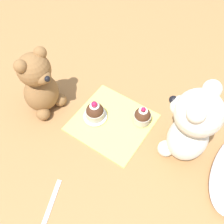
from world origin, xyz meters
TOP-DOWN VIEW (x-y plane):
  - ground_plane at (0.00, 0.00)m, footprint 4.00×4.00m
  - knitted_placemat at (0.00, 0.00)m, footprint 0.22×0.23m
  - teddy_bear_cream at (-0.04, 0.22)m, footprint 0.13×0.14m
  - teddy_bear_tan at (0.07, -0.21)m, footprint 0.12×0.12m
  - cupcake_near_cream_bear at (-0.06, 0.07)m, footprint 0.05×0.05m
  - saucer_plate at (0.02, -0.05)m, footprint 0.07×0.07m
  - cupcake_near_tan_bear at (0.02, -0.05)m, footprint 0.06×0.06m
  - teaspoon at (0.29, 0.01)m, footprint 0.12×0.06m

SIDE VIEW (x-z plane):
  - ground_plane at x=0.00m, z-range 0.00..0.00m
  - teaspoon at x=0.29m, z-range 0.00..0.01m
  - knitted_placemat at x=0.00m, z-range 0.00..0.01m
  - saucer_plate at x=0.02m, z-range 0.01..0.01m
  - cupcake_near_cream_bear at x=-0.06m, z-range 0.00..0.06m
  - cupcake_near_tan_bear at x=0.02m, z-range 0.00..0.07m
  - teddy_bear_tan at x=0.07m, z-range -0.01..0.21m
  - teddy_bear_cream at x=-0.04m, z-range 0.00..0.25m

